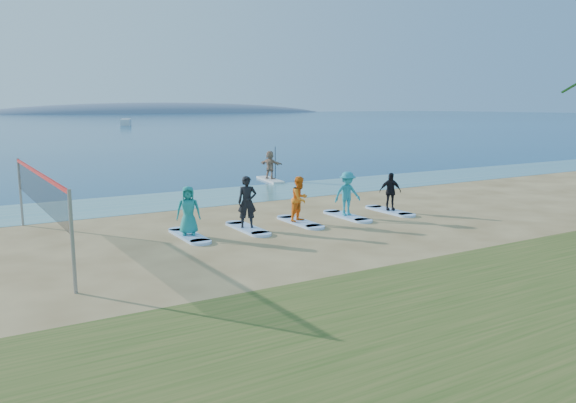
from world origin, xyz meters
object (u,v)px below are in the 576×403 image
student_0 (188,210)px  paddleboarder (270,165)px  student_3 (347,194)px  surfboard_1 (248,229)px  surfboard_3 (347,216)px  surfboard_4 (390,211)px  boat_offshore_b (126,125)px  student_4 (390,191)px  surfboard_0 (189,236)px  student_2 (300,199)px  surfboard_2 (300,222)px  volleyball_net (39,190)px  paddleboard (270,180)px  student_1 (247,202)px

student_0 → paddleboarder: bearing=70.9°
paddleboarder → student_3: 11.48m
surfboard_1 → surfboard_3: bearing=0.0°
surfboard_1 → surfboard_4: (6.62, 0.00, 0.00)m
surfboard_4 → boat_offshore_b: bearing=80.9°
surfboard_4 → student_4: (0.00, 0.00, 0.83)m
surfboard_0 → student_2: bearing=0.0°
student_0 → surfboard_2: (4.41, 0.00, -0.87)m
surfboard_0 → surfboard_4: size_ratio=1.00×
volleyball_net → surfboard_4: bearing=-1.8°
paddleboard → student_0: bearing=-121.0°
student_0 → student_1: bearing=20.6°
boat_offshore_b → surfboard_1: boat_offshore_b is taller
paddleboard → student_3: 11.52m
surfboard_1 → surfboard_4: same height
volleyball_net → surfboard_0: size_ratio=4.13×
student_2 → surfboard_4: size_ratio=0.77×
volleyball_net → surfboard_3: size_ratio=4.13×
surfboard_2 → student_2: 0.89m
volleyball_net → student_4: volleyball_net is taller
student_2 → surfboard_3: bearing=-23.0°
paddleboarder → student_3: (-2.66, -11.17, 0.02)m
surfboard_0 → surfboard_4: bearing=0.0°
paddleboard → student_0: (-9.28, -11.17, 0.86)m
boat_offshore_b → surfboard_0: (-26.18, -107.87, 0.04)m
student_0 → surfboard_1: bearing=20.6°
student_2 → boat_offshore_b: bearing=55.6°
student_2 → surfboard_1: bearing=157.0°
surfboard_2 → paddleboard: bearing=66.5°
surfboard_0 → student_0: size_ratio=1.33×
paddleboard → surfboard_1: bearing=-113.6°
surfboard_2 → surfboard_1: bearing=180.0°
student_0 → student_2: (4.41, 0.00, 0.02)m
paddleboard → paddleboarder: (0.00, 0.00, 0.89)m
boat_offshore_b → student_3: size_ratio=3.63×
student_0 → student_1: size_ratio=0.90×
boat_offshore_b → student_0: size_ratio=3.83×
surfboard_2 → surfboard_3: bearing=0.0°
volleyball_net → student_4: size_ratio=5.80×
student_1 → student_4: student_1 is taller
student_3 → surfboard_0: bearing=-172.5°
surfboard_0 → surfboard_2: (4.41, 0.00, 0.00)m
surfboard_4 → student_4: size_ratio=1.40×
student_1 → student_3: (4.41, 0.00, -0.05)m
paddleboarder → student_0: size_ratio=1.00×
student_0 → student_3: (6.62, 0.00, 0.04)m
surfboard_1 → surfboard_3: same height
paddleboard → student_0: size_ratio=1.82×
surfboard_0 → student_1: bearing=0.0°
paddleboarder → surfboard_1: size_ratio=0.75×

